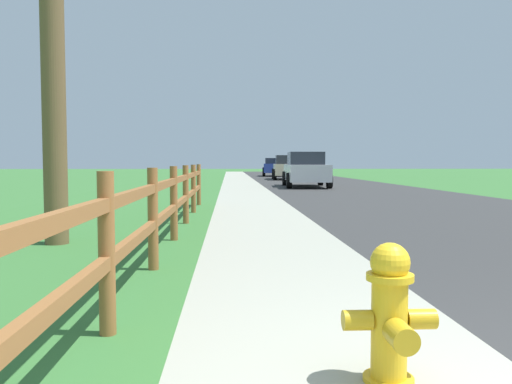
% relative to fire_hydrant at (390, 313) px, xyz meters
% --- Properties ---
extents(ground_plane, '(120.00, 120.00, 0.00)m').
position_rel_fire_hydrant_xyz_m(ground_plane, '(0.80, 24.19, -0.37)').
color(ground_plane, '#366E32').
extents(road_asphalt, '(7.00, 66.00, 0.01)m').
position_rel_fire_hydrant_xyz_m(road_asphalt, '(4.30, 26.19, -0.37)').
color(road_asphalt, '#333333').
rests_on(road_asphalt, ground).
extents(curb_concrete, '(6.00, 66.00, 0.01)m').
position_rel_fire_hydrant_xyz_m(curb_concrete, '(-2.20, 26.19, -0.37)').
color(curb_concrete, '#A0A190').
rests_on(curb_concrete, ground).
extents(grass_verge, '(5.00, 66.00, 0.00)m').
position_rel_fire_hydrant_xyz_m(grass_verge, '(-3.70, 26.19, -0.36)').
color(grass_verge, '#366E32').
rests_on(grass_verge, ground).
extents(fire_hydrant, '(0.49, 0.41, 0.74)m').
position_rel_fire_hydrant_xyz_m(fire_hydrant, '(0.00, 0.00, 0.00)').
color(fire_hydrant, yellow).
rests_on(fire_hydrant, ground).
extents(rail_fence, '(0.11, 12.49, 1.10)m').
position_rel_fire_hydrant_xyz_m(rail_fence, '(-1.64, 4.95, 0.26)').
color(rail_fence, brown).
rests_on(rail_fence, ground).
extents(parked_suv_silver, '(2.15, 4.84, 1.62)m').
position_rel_fire_hydrant_xyz_m(parked_suv_silver, '(2.73, 21.12, 0.43)').
color(parked_suv_silver, '#B7BABF').
rests_on(parked_suv_silver, ground).
extents(parked_car_beige, '(2.21, 4.66, 1.60)m').
position_rel_fire_hydrant_xyz_m(parked_car_beige, '(3.06, 31.42, 0.45)').
color(parked_car_beige, '#C6B793').
rests_on(parked_car_beige, ground).
extents(parked_car_blue, '(2.41, 4.56, 1.48)m').
position_rel_fire_hydrant_xyz_m(parked_car_blue, '(3.00, 39.39, 0.39)').
color(parked_car_blue, navy).
rests_on(parked_car_blue, ground).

